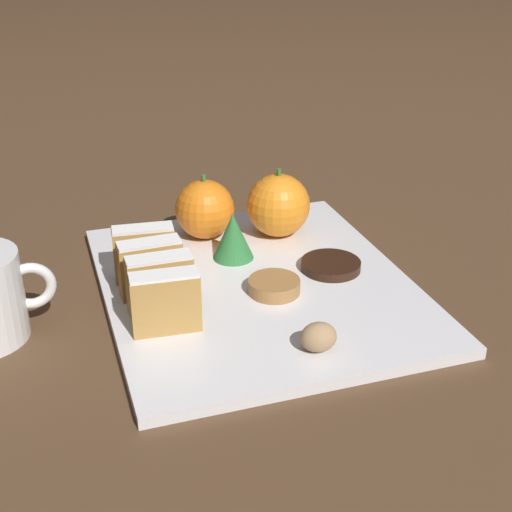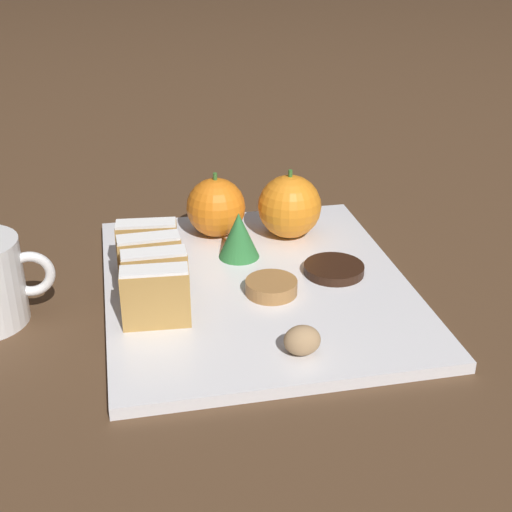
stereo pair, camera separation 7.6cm
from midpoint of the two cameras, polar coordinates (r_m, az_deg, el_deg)
The scene contains 12 objects.
ground_plane at distance 0.78m, azimuth 2.79°, elevation -2.84°, with size 6.00×6.00×0.00m, color #513823.
serving_platter at distance 0.78m, azimuth 2.80°, elevation -2.45°, with size 0.32×0.38×0.01m.
stollen_slice_front at distance 0.68m, azimuth -4.90°, elevation -3.37°, with size 0.07×0.03×0.06m.
stollen_slice_second at distance 0.71m, azimuth -5.08°, elevation -1.90°, with size 0.07×0.02×0.06m.
stollen_slice_third at distance 0.75m, azimuth -5.64°, elevation -0.60°, with size 0.07×0.03×0.06m.
stollen_slice_fourth at distance 0.78m, azimuth -5.95°, elevation 0.61°, with size 0.07×0.03×0.06m.
orange_near at distance 0.87m, azimuth 5.22°, elevation 3.91°, with size 0.08×0.08×0.09m.
orange_far at distance 0.87m, azimuth -0.73°, elevation 3.87°, with size 0.07×0.07×0.08m.
walnut at distance 0.65m, azimuth 7.08°, elevation -6.81°, with size 0.03×0.03×0.03m.
chocolate_cookie at distance 0.79m, azimuth 8.98°, elevation -1.11°, with size 0.07×0.07×0.01m.
gingerbread_cookie at distance 0.75m, azimuth 4.15°, elevation -2.56°, with size 0.05×0.05×0.01m.
evergreen_sprig at distance 0.81m, azimuth 1.28°, elevation 1.62°, with size 0.05×0.05×0.05m.
Camera 2 is at (-0.14, -0.67, 0.38)m, focal length 50.00 mm.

